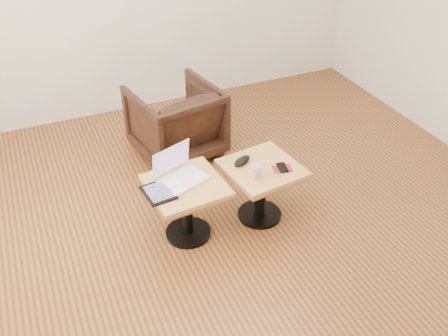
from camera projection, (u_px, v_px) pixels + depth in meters
name	position (u px, v px, depth m)	size (l,w,h in m)	color
room_shell	(248.00, 60.00, 2.74)	(4.52, 4.52, 2.71)	#4B2A1A
side_table_left	(186.00, 197.00, 3.38)	(0.52, 0.52, 0.45)	black
side_table_right	(261.00, 179.00, 3.55)	(0.55, 0.55, 0.45)	black
laptop	(179.00, 173.00, 3.34)	(0.37, 0.33, 0.22)	white
tablet	(159.00, 193.00, 3.23)	(0.20, 0.25, 0.02)	black
charging_adapter	(153.00, 173.00, 3.40)	(0.04, 0.04, 0.02)	white
glasses_case	(242.00, 161.00, 3.50)	(0.16, 0.07, 0.05)	black
striped_cup	(256.00, 172.00, 3.35)	(0.08, 0.08, 0.10)	#D25573
earbuds_tangle	(263.00, 162.00, 3.51)	(0.07, 0.05, 0.01)	white
phone_on_sleeve	(282.00, 168.00, 3.45)	(0.15, 0.12, 0.02)	maroon
armchair	(176.00, 121.00, 4.27)	(0.67, 0.69, 0.63)	black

